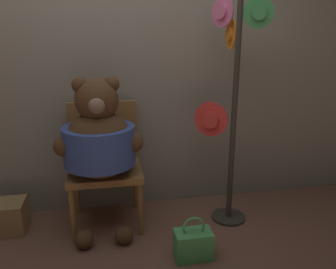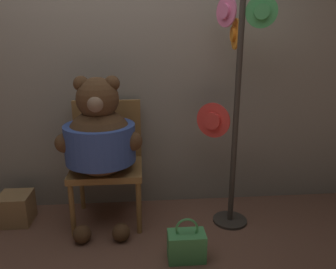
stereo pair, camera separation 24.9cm
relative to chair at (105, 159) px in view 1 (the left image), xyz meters
The scene contains 7 objects.
ground_plane 0.65m from the chair, 71.28° to the right, with size 14.00×14.00×0.00m, color brown.
wall_back 0.73m from the chair, 65.36° to the left, with size 8.00×0.10×2.40m.
chair is the anchor object (origin of this frame).
teddy_bear 0.26m from the chair, 100.19° to the right, with size 0.64×0.57×1.21m.
hat_display_rack 1.10m from the chair, ahead, with size 0.50×0.42×1.79m.
handbag_on_ground 0.97m from the chair, 48.62° to the right, with size 0.26×0.15×0.31m.
wooden_crate 0.86m from the chair, behind, with size 0.25×0.25×0.25m.
Camera 1 is at (-0.09, -2.17, 1.46)m, focal length 35.00 mm.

